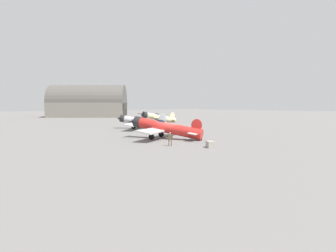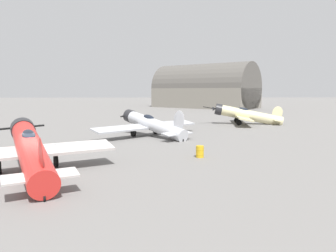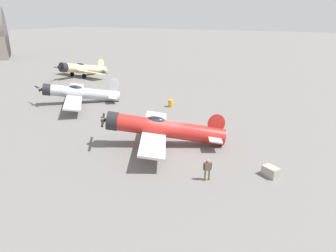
{
  "view_description": "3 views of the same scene",
  "coord_description": "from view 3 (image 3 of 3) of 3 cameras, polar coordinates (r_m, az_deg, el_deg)",
  "views": [
    {
      "loc": [
        28.5,
        -23.94,
        4.69
      ],
      "look_at": [
        -0.0,
        0.0,
        1.8
      ],
      "focal_mm": 28.89,
      "sensor_mm": 36.0,
      "label": 1
    },
    {
      "loc": [
        18.21,
        7.36,
        5.03
      ],
      "look_at": [
        -12.0,
        8.27,
        1.6
      ],
      "focal_mm": 33.9,
      "sensor_mm": 36.0,
      "label": 2
    },
    {
      "loc": [
        11.07,
        -21.17,
        10.7
      ],
      "look_at": [
        -0.0,
        0.0,
        1.8
      ],
      "focal_mm": 32.1,
      "sensor_mm": 36.0,
      "label": 3
    }
  ],
  "objects": [
    {
      "name": "airplane_far_line",
      "position": [
        57.93,
        -15.9,
        10.39
      ],
      "size": [
        11.21,
        11.78,
        3.41
      ],
      "rotation": [
        0.0,
        0.0,
        4.57
      ],
      "color": "beige",
      "rests_on": "ground_plane"
    },
    {
      "name": "ground_crew_mechanic",
      "position": [
        20.67,
        7.51,
        -7.88
      ],
      "size": [
        0.51,
        0.43,
        1.58
      ],
      "rotation": [
        0.0,
        0.0,
        2.22
      ],
      "color": "brown",
      "rests_on": "ground_plane"
    },
    {
      "name": "equipment_crate",
      "position": [
        22.48,
        18.92,
        -8.18
      ],
      "size": [
        1.31,
        1.17,
        0.71
      ],
      "rotation": [
        0.0,
        0.0,
        2.62
      ],
      "color": "#9E998E",
      "rests_on": "ground_plane"
    },
    {
      "name": "ground_plane",
      "position": [
        26.18,
        0.0,
        -3.69
      ],
      "size": [
        400.0,
        400.0,
        0.0
      ],
      "primitive_type": "plane",
      "color": "slate"
    },
    {
      "name": "airplane_mid_apron",
      "position": [
        39.97,
        -16.49,
        6.01
      ],
      "size": [
        10.12,
        11.25,
        3.29
      ],
      "rotation": [
        0.0,
        0.0,
        3.86
      ],
      "color": "#B7BABF",
      "rests_on": "ground_plane"
    },
    {
      "name": "fuel_drum",
      "position": [
        36.97,
        0.5,
        4.32
      ],
      "size": [
        0.62,
        0.62,
        0.88
      ],
      "color": "gold",
      "rests_on": "ground_plane"
    },
    {
      "name": "airplane_foreground",
      "position": [
        25.58,
        -1.16,
        -0.48
      ],
      "size": [
        10.6,
        10.07,
        3.11
      ],
      "rotation": [
        0.0,
        0.0,
        3.62
      ],
      "color": "red",
      "rests_on": "ground_plane"
    }
  ]
}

